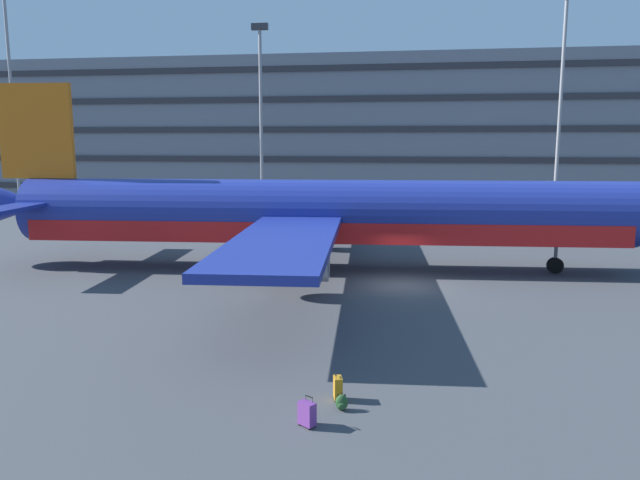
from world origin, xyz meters
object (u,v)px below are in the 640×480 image
(airliner, at_px, (315,215))
(backpack_red, at_px, (342,403))
(suitcase_navy, at_px, (338,388))
(suitcase_upright, at_px, (307,413))

(airliner, xyz_separation_m, backpack_red, (3.86, -18.86, -3.03))
(airliner, relative_size, suitcase_navy, 50.91)
(suitcase_navy, height_order, suitcase_upright, suitcase_upright)
(airliner, xyz_separation_m, suitcase_upright, (3.06, -19.97, -2.89))
(airliner, height_order, suitcase_navy, airliner)
(airliner, xyz_separation_m, suitcase_navy, (3.67, -18.19, -2.87))
(airliner, bearing_deg, backpack_red, -78.43)
(suitcase_upright, xyz_separation_m, backpack_red, (0.80, 1.10, -0.14))
(suitcase_navy, xyz_separation_m, backpack_red, (0.20, -0.67, -0.16))
(suitcase_navy, distance_m, backpack_red, 0.71)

